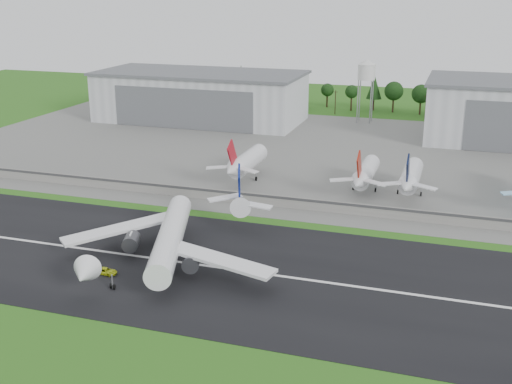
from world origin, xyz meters
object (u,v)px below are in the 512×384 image
(main_airliner, at_px, (169,243))
(parked_jet_red_a, at_px, (245,163))
(parked_jet_red_b, at_px, (364,174))
(ground_vehicle, at_px, (106,271))
(parked_jet_navy, at_px, (410,178))

(main_airliner, height_order, parked_jet_red_a, main_airliner)
(main_airliner, height_order, parked_jet_red_b, main_airliner)
(parked_jet_red_b, bearing_deg, ground_vehicle, -120.28)
(parked_jet_red_a, relative_size, parked_jet_red_b, 1.00)
(parked_jet_red_b, bearing_deg, parked_jet_navy, 0.08)
(ground_vehicle, bearing_deg, parked_jet_navy, -33.61)
(main_airliner, xyz_separation_m, parked_jet_navy, (48.52, 66.97, 1.23))
(ground_vehicle, height_order, parked_jet_red_a, parked_jet_red_a)
(parked_jet_red_a, bearing_deg, main_airliner, -86.04)
(parked_jet_navy, bearing_deg, ground_vehicle, -127.32)
(main_airliner, relative_size, parked_jet_red_b, 1.85)
(parked_jet_red_b, height_order, parked_jet_navy, parked_jet_navy)
(ground_vehicle, bearing_deg, parked_jet_red_a, -0.74)
(parked_jet_red_a, distance_m, parked_jet_navy, 53.16)
(parked_jet_navy, bearing_deg, main_airliner, -125.93)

